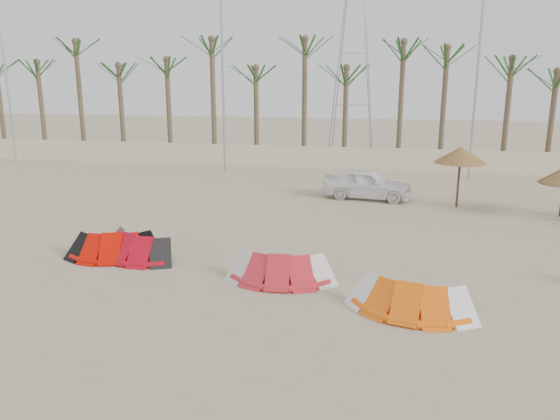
% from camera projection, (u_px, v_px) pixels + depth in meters
% --- Properties ---
extents(ground, '(120.00, 120.00, 0.00)m').
position_uv_depth(ground, '(232.00, 327.00, 12.61)').
color(ground, tan).
rests_on(ground, ground).
extents(boundary_wall, '(60.00, 0.30, 1.30)m').
position_uv_depth(boundary_wall, '(328.00, 158.00, 33.42)').
color(boundary_wall, beige).
rests_on(boundary_wall, ground).
extents(palm_line, '(52.00, 4.00, 7.70)m').
position_uv_depth(palm_line, '(344.00, 60.00, 33.31)').
color(palm_line, brown).
rests_on(palm_line, ground).
extents(lamp_a, '(1.25, 0.14, 11.00)m').
position_uv_depth(lamp_a, '(6.00, 72.00, 33.85)').
color(lamp_a, '#A5A8AD').
rests_on(lamp_a, ground).
extents(lamp_b, '(1.25, 0.14, 11.00)m').
position_uv_depth(lamp_b, '(223.00, 72.00, 31.33)').
color(lamp_b, '#A5A8AD').
rests_on(lamp_b, ground).
extents(lamp_c, '(1.25, 0.14, 11.00)m').
position_uv_depth(lamp_c, '(478.00, 71.00, 28.82)').
color(lamp_c, '#A5A8AD').
rests_on(lamp_c, ground).
extents(pylon, '(3.00, 3.00, 14.00)m').
position_uv_depth(pylon, '(350.00, 155.00, 39.11)').
color(pylon, '#A5A8AD').
rests_on(pylon, ground).
extents(kite_red_left, '(3.16, 2.10, 0.90)m').
position_uv_depth(kite_red_left, '(118.00, 243.00, 17.43)').
color(kite_red_left, '#CF0B00').
rests_on(kite_red_left, ground).
extents(kite_red_mid, '(3.34, 2.39, 0.90)m').
position_uv_depth(kite_red_mid, '(138.00, 243.00, 17.40)').
color(kite_red_mid, '#B50618').
rests_on(kite_red_mid, ground).
extents(kite_red_right, '(3.02, 1.60, 0.90)m').
position_uv_depth(kite_red_right, '(282.00, 265.00, 15.46)').
color(kite_red_right, red).
rests_on(kite_red_right, ground).
extents(kite_orange, '(3.31, 2.14, 0.90)m').
position_uv_depth(kite_orange, '(410.00, 293.00, 13.47)').
color(kite_orange, '#FF640B').
rests_on(kite_orange, ground).
extents(parasol_left, '(2.23, 2.23, 2.65)m').
position_uv_depth(parasol_left, '(461.00, 155.00, 23.30)').
color(parasol_left, '#4C331E').
rests_on(parasol_left, ground).
extents(car, '(4.27, 2.21, 1.39)m').
position_uv_depth(car, '(367.00, 184.00, 25.30)').
color(car, white).
rests_on(car, ground).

